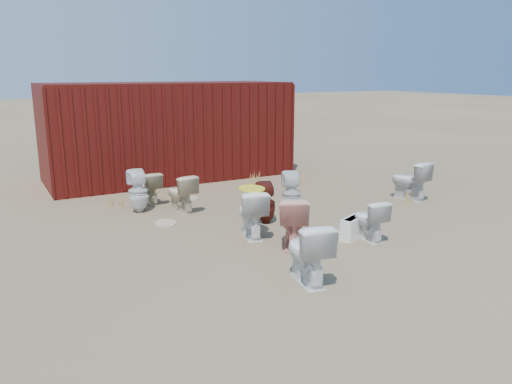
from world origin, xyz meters
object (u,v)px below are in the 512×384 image
toilet_front_e (409,181)px  toilet_back_a (138,191)px  toilet_front_pink (293,221)px  toilet_back_beige_right (150,188)px  toilet_back_yellowlid (252,213)px  toilet_front_a (307,252)px  shipping_container (168,131)px  toilet_back_beige_left (181,193)px  toilet_back_e (291,194)px  toilet_front_maroon (266,203)px  loose_tank (352,228)px  toilet_front_c (369,220)px

toilet_front_e → toilet_back_a: toilet_front_e is taller
toilet_front_pink → toilet_back_a: bearing=-34.8°
toilet_back_a → toilet_back_beige_right: size_ratio=1.23×
toilet_back_beige_right → toilet_back_yellowlid: 2.99m
toilet_front_pink → toilet_front_e: toilet_front_e is taller
toilet_front_a → shipping_container: bearing=-84.4°
toilet_back_beige_left → toilet_front_e: bearing=152.5°
toilet_front_a → toilet_back_e: size_ratio=0.99×
toilet_back_beige_right → toilet_front_pink: bearing=105.6°
toilet_front_pink → toilet_front_maroon: (0.28, 1.29, -0.04)m
toilet_front_maroon → toilet_back_beige_right: toilet_front_maroon is taller
toilet_front_a → toilet_front_pink: (0.58, 1.23, -0.00)m
toilet_front_e → loose_tank: (-2.70, -1.40, -0.24)m
toilet_back_yellowlid → toilet_front_maroon: bearing=-120.5°
toilet_front_c → toilet_front_a: bearing=32.0°
shipping_container → toilet_front_a: bearing=-95.8°
toilet_back_yellowlid → toilet_back_beige_right: bearing=-57.5°
shipping_container → toilet_back_yellowlid: size_ratio=7.46×
toilet_back_beige_left → toilet_back_beige_right: 0.95m
toilet_back_beige_left → toilet_back_e: 2.13m
toilet_front_a → toilet_front_maroon: (0.85, 2.51, -0.04)m
toilet_front_a → toilet_back_beige_right: bearing=-72.1°
toilet_front_pink → toilet_back_beige_right: toilet_front_pink is taller
toilet_back_a → toilet_back_beige_right: (0.38, 0.50, -0.08)m
toilet_front_c → toilet_back_yellowlid: (-1.56, 1.07, 0.06)m
toilet_front_e → toilet_back_beige_right: 5.43m
toilet_front_maroon → toilet_back_a: size_ratio=0.89×
shipping_container → toilet_back_beige_right: 2.89m
toilet_front_pink → toilet_back_beige_right: size_ratio=1.22×
toilet_front_maroon → toilet_back_yellowlid: (-0.59, -0.54, 0.03)m
toilet_back_beige_right → loose_tank: bearing=118.6°
toilet_back_a → shipping_container: bearing=-118.9°
shipping_container → toilet_front_pink: bearing=-91.6°
toilet_front_e → toilet_back_beige_left: bearing=-28.0°
toilet_back_yellowlid → shipping_container: bearing=-78.5°
toilet_back_beige_right → loose_tank: toilet_back_beige_right is taller
toilet_front_a → loose_tank: (1.65, 1.08, -0.24)m
toilet_back_a → toilet_back_yellowlid: 2.66m
toilet_front_maroon → loose_tank: (0.79, -1.43, -0.19)m
toilet_front_e → toilet_front_pink: bearing=8.4°
toilet_back_beige_right → loose_tank: (2.19, -3.76, -0.16)m
toilet_back_beige_right → toilet_back_e: (2.07, -2.13, 0.08)m
shipping_container → toilet_back_beige_left: shipping_container is taller
toilet_front_a → toilet_front_e: bearing=-138.8°
shipping_container → toilet_front_pink: (-0.17, -6.06, -0.79)m
toilet_front_c → toilet_back_beige_right: size_ratio=1.00×
toilet_front_pink → toilet_back_beige_left: size_ratio=1.11×
toilet_front_pink → toilet_back_beige_left: 2.84m
toilet_front_pink → toilet_front_e: (3.77, 1.26, 0.01)m
toilet_front_pink → toilet_back_a: 3.46m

